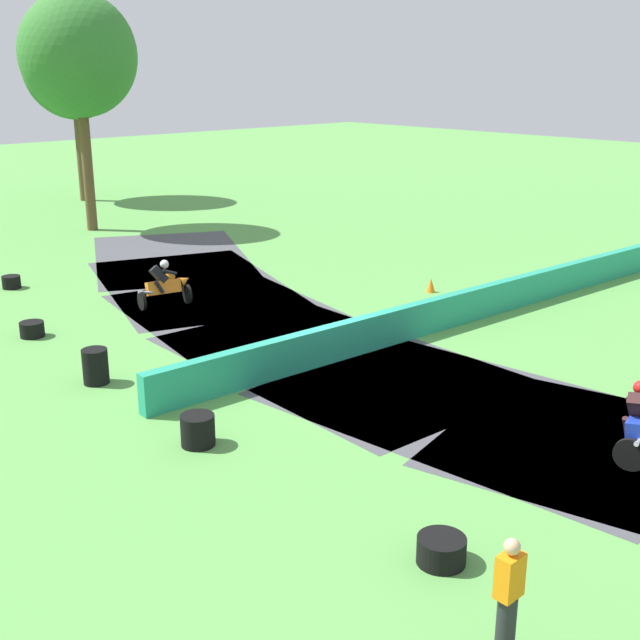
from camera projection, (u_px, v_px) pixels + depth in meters
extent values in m
plane|color=#569947|center=(332.00, 361.00, 19.79)|extent=(120.00, 120.00, 0.00)
cube|color=#47474C|center=(171.00, 257.00, 30.42)|extent=(8.80, 10.25, 0.01)
cube|color=#47474C|center=(193.00, 284.00, 26.63)|extent=(7.95, 10.03, 0.01)
cube|color=#47474C|center=(244.00, 318.00, 23.07)|extent=(6.94, 9.61, 0.01)
cube|color=#47474C|center=(334.00, 360.00, 19.81)|extent=(5.79, 9.00, 0.01)
cube|color=#47474C|center=(478.00, 411.00, 16.92)|extent=(6.20, 9.23, 0.01)
cube|color=#239375|center=(483.00, 301.00, 23.11)|extent=(21.43, 1.30, 0.90)
cylinder|color=black|center=(187.00, 294.00, 24.44)|extent=(0.25, 0.75, 0.75)
cylinder|color=black|center=(142.00, 301.00, 23.77)|extent=(0.25, 0.75, 0.75)
cube|color=orange|center=(163.00, 287.00, 24.10)|extent=(1.06, 0.59, 0.46)
ellipsoid|color=orange|center=(168.00, 278.00, 24.17)|extent=(0.50, 0.43, 0.31)
cone|color=orange|center=(185.00, 280.00, 24.42)|extent=(0.44, 0.44, 0.48)
cylinder|color=#B2B2B7|center=(145.00, 292.00, 23.71)|extent=(0.42, 0.21, 0.18)
cube|color=black|center=(159.00, 275.00, 24.04)|extent=(0.53, 0.47, 0.63)
sphere|color=white|center=(164.00, 264.00, 24.13)|extent=(0.26, 0.26, 0.26)
cylinder|color=black|center=(166.00, 273.00, 24.33)|extent=(0.43, 0.23, 0.24)
cylinder|color=black|center=(170.00, 272.00, 24.02)|extent=(0.43, 0.23, 0.24)
cylinder|color=black|center=(156.00, 288.00, 24.17)|extent=(0.26, 0.25, 0.42)
cylinder|color=black|center=(159.00, 287.00, 23.85)|extent=(0.26, 0.25, 0.42)
cylinder|color=black|center=(630.00, 455.00, 14.38)|extent=(0.26, 0.67, 0.67)
cube|color=#1E38B2|center=(639.00, 425.00, 14.87)|extent=(1.05, 0.57, 0.43)
cylinder|color=#B2B2B7|center=(639.00, 442.00, 14.34)|extent=(0.42, 0.19, 0.17)
cube|color=#331919|center=(638.00, 406.00, 14.72)|extent=(0.56, 0.38, 0.59)
sphere|color=red|center=(640.00, 388.00, 14.83)|extent=(0.26, 0.26, 0.26)
cylinder|color=#331919|center=(631.00, 399.00, 15.03)|extent=(0.44, 0.19, 0.24)
cylinder|color=#331919|center=(626.00, 426.00, 14.82)|extent=(0.30, 0.14, 0.42)
cylinder|color=black|center=(12.00, 285.00, 26.16)|extent=(0.57, 0.57, 0.20)
cylinder|color=black|center=(11.00, 279.00, 26.10)|extent=(0.57, 0.57, 0.20)
cylinder|color=black|center=(32.00, 333.00, 21.51)|extent=(0.63, 0.63, 0.20)
cylinder|color=black|center=(32.00, 326.00, 21.45)|extent=(0.63, 0.63, 0.20)
cylinder|color=black|center=(97.00, 379.00, 18.38)|extent=(0.57, 0.57, 0.20)
cylinder|color=black|center=(96.00, 370.00, 18.32)|extent=(0.57, 0.57, 0.20)
cylinder|color=black|center=(95.00, 362.00, 18.26)|extent=(0.57, 0.57, 0.20)
cylinder|color=black|center=(94.00, 354.00, 18.20)|extent=(0.57, 0.57, 0.20)
cylinder|color=black|center=(198.00, 440.00, 15.40)|extent=(0.65, 0.65, 0.20)
cylinder|color=black|center=(198.00, 430.00, 15.34)|extent=(0.65, 0.65, 0.20)
cylinder|color=black|center=(197.00, 420.00, 15.28)|extent=(0.65, 0.65, 0.20)
cylinder|color=black|center=(441.00, 556.00, 11.76)|extent=(0.72, 0.72, 0.20)
cylinder|color=black|center=(442.00, 544.00, 11.70)|extent=(0.72, 0.72, 0.20)
cylinder|color=#232328|center=(506.00, 627.00, 9.78)|extent=(0.24, 0.24, 0.86)
cube|color=orange|center=(510.00, 576.00, 9.57)|extent=(0.34, 0.22, 0.56)
sphere|color=tan|center=(512.00, 547.00, 9.45)|extent=(0.20, 0.20, 0.20)
cone|color=orange|center=(431.00, 285.00, 25.67)|extent=(0.28, 0.28, 0.44)
cylinder|color=brown|center=(81.00, 156.00, 42.31)|extent=(0.44, 0.44, 4.63)
ellipsoid|color=#2D6B28|center=(73.00, 65.00, 40.97)|extent=(5.07, 5.07, 5.33)
cylinder|color=brown|center=(88.00, 169.00, 34.61)|extent=(0.44, 0.44, 5.18)
ellipsoid|color=#33752D|center=(78.00, 55.00, 33.23)|extent=(4.74, 4.74, 4.98)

